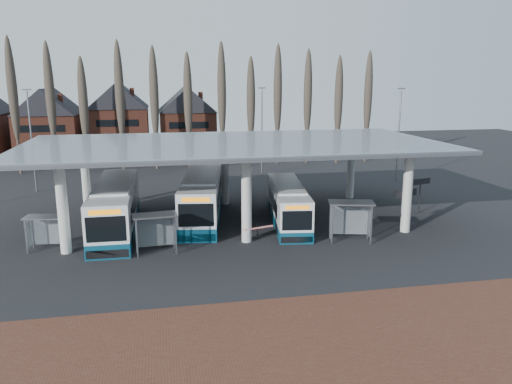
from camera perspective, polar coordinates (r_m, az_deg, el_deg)
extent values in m
plane|color=black|center=(32.81, -0.30, -7.02)|extent=(140.00, 140.00, 0.00)
cube|color=brown|center=(22.20, 5.84, -17.35)|extent=(70.00, 10.00, 0.03)
cylinder|color=beige|center=(34.36, -21.22, -1.77)|extent=(0.70, 0.70, 6.00)
cylinder|color=beige|center=(44.98, -18.90, 1.71)|extent=(0.70, 0.70, 6.00)
cylinder|color=beige|center=(34.29, -1.10, -0.90)|extent=(0.70, 0.70, 6.00)
cylinder|color=beige|center=(44.93, -3.56, 2.38)|extent=(0.70, 0.70, 6.00)
cylinder|color=beige|center=(38.20, 16.91, -0.03)|extent=(0.70, 0.70, 6.00)
cylinder|color=beige|center=(47.98, 10.80, 2.84)|extent=(0.70, 0.70, 6.00)
cube|color=gray|center=(39.04, -2.54, 5.63)|extent=(32.00, 16.00, 0.12)
cube|color=silver|center=(39.04, -2.54, 5.73)|extent=(31.50, 15.50, 0.04)
cone|color=#473D33|center=(65.45, -25.76, 8.18)|extent=(0.36, 0.36, 14.50)
ellipsoid|color=#473D33|center=(65.37, -25.91, 9.70)|extent=(1.10, 1.10, 11.02)
cone|color=#473D33|center=(64.58, -22.29, 8.45)|extent=(0.36, 0.36, 14.50)
ellipsoid|color=#473D33|center=(64.49, -22.43, 9.99)|extent=(1.10, 1.10, 11.02)
cone|color=#473D33|center=(63.94, -18.74, 8.69)|extent=(0.36, 0.36, 14.50)
ellipsoid|color=#473D33|center=(63.86, -18.85, 10.24)|extent=(1.10, 1.10, 11.02)
cone|color=#473D33|center=(63.55, -15.13, 8.90)|extent=(0.36, 0.36, 14.50)
ellipsoid|color=#473D33|center=(63.47, -15.22, 10.47)|extent=(1.10, 1.10, 11.02)
cone|color=#473D33|center=(63.42, -11.48, 9.08)|extent=(0.36, 0.36, 14.50)
ellipsoid|color=#473D33|center=(63.33, -11.55, 10.65)|extent=(1.10, 1.10, 11.02)
cone|color=#473D33|center=(63.53, -7.82, 9.22)|extent=(0.36, 0.36, 14.50)
ellipsoid|color=#473D33|center=(63.45, -7.87, 10.79)|extent=(1.10, 1.10, 11.02)
cone|color=#473D33|center=(63.90, -4.19, 9.32)|extent=(0.36, 0.36, 14.50)
ellipsoid|color=#473D33|center=(63.81, -4.22, 10.88)|extent=(1.10, 1.10, 11.02)
cone|color=#473D33|center=(64.51, -0.62, 9.39)|extent=(0.36, 0.36, 14.50)
ellipsoid|color=#473D33|center=(64.43, -0.62, 10.93)|extent=(1.10, 1.10, 11.02)
cone|color=#473D33|center=(65.36, 2.88, 9.42)|extent=(0.36, 0.36, 14.50)
ellipsoid|color=#473D33|center=(65.28, 2.89, 10.94)|extent=(1.10, 1.10, 11.02)
cone|color=#473D33|center=(66.44, 6.27, 9.42)|extent=(0.36, 0.36, 14.50)
ellipsoid|color=#473D33|center=(66.36, 6.31, 10.92)|extent=(1.10, 1.10, 11.02)
cone|color=#473D33|center=(67.74, 9.55, 9.38)|extent=(0.36, 0.36, 14.50)
ellipsoid|color=#473D33|center=(67.66, 9.60, 10.85)|extent=(1.10, 1.10, 11.02)
cone|color=#473D33|center=(69.25, 12.69, 9.32)|extent=(0.36, 0.36, 14.50)
ellipsoid|color=#473D33|center=(69.17, 12.76, 10.76)|extent=(1.10, 1.10, 11.02)
cube|color=brown|center=(76.12, -22.38, 6.13)|extent=(8.00, 10.00, 7.00)
pyramid|color=black|center=(75.74, -22.84, 11.39)|extent=(8.30, 10.30, 3.50)
cube|color=brown|center=(74.87, -15.20, 6.55)|extent=(8.00, 10.00, 7.00)
pyramid|color=black|center=(74.48, -15.52, 11.90)|extent=(8.30, 10.30, 3.50)
cube|color=brown|center=(74.81, -7.88, 6.87)|extent=(8.00, 10.00, 7.00)
pyramid|color=black|center=(74.42, -8.04, 12.24)|extent=(8.30, 10.30, 3.50)
cylinder|color=slate|center=(54.05, -24.24, 5.19)|extent=(0.16, 0.16, 10.00)
cube|color=slate|center=(53.71, -24.74, 10.58)|extent=(0.80, 0.15, 0.15)
cylinder|color=slate|center=(57.85, 0.67, 6.75)|extent=(0.16, 0.16, 10.00)
cube|color=slate|center=(57.53, 0.68, 11.81)|extent=(0.80, 0.15, 0.15)
cylinder|color=slate|center=(56.87, 15.98, 6.15)|extent=(0.16, 0.16, 10.00)
cube|color=slate|center=(56.54, 16.31, 11.29)|extent=(0.80, 0.15, 0.15)
cube|color=silver|center=(38.67, -15.77, -1.39)|extent=(2.95, 13.12, 3.05)
cube|color=navy|center=(39.05, -15.64, -3.48)|extent=(2.97, 13.14, 0.98)
cube|color=silver|center=(38.33, -15.91, 0.90)|extent=(2.61, 7.88, 0.20)
cube|color=black|center=(39.17, -15.71, -1.04)|extent=(2.95, 9.46, 1.20)
cube|color=black|center=(32.40, -16.78, -4.09)|extent=(2.45, 0.10, 1.64)
cube|color=black|center=(44.98, -15.06, 0.76)|extent=(2.36, 0.10, 1.31)
cube|color=orange|center=(32.11, -16.90, -2.23)|extent=(1.95, 0.08, 0.33)
cube|color=black|center=(32.91, -16.59, -6.81)|extent=(2.64, 0.12, 0.55)
cylinder|color=black|center=(35.25, -18.26, -5.37)|extent=(0.32, 1.05, 1.05)
cylinder|color=black|center=(34.98, -14.16, -5.24)|extent=(0.32, 1.05, 1.05)
cylinder|color=black|center=(42.84, -16.89, -2.08)|extent=(0.32, 1.05, 1.05)
cylinder|color=black|center=(42.61, -13.53, -1.96)|extent=(0.32, 1.05, 1.05)
cube|color=silver|center=(40.73, -6.18, -0.28)|extent=(4.73, 13.30, 3.04)
cube|color=navy|center=(41.08, -6.13, -2.27)|extent=(4.76, 13.33, 0.98)
cube|color=silver|center=(40.40, -6.23, 1.90)|extent=(3.66, 8.11, 0.20)
cube|color=black|center=(41.23, -6.13, 0.04)|extent=(4.22, 9.70, 1.19)
cube|color=black|center=(34.44, -6.87, -2.64)|extent=(2.42, 0.44, 1.63)
cube|color=black|center=(47.04, -5.68, 1.65)|extent=(2.34, 0.42, 1.30)
cube|color=orange|center=(34.16, -6.92, -0.89)|extent=(1.92, 0.35, 0.33)
cube|color=black|center=(34.91, -6.80, -5.21)|extent=(2.61, 0.49, 0.54)
cylinder|color=black|center=(37.23, -8.46, -3.89)|extent=(0.46, 1.08, 1.04)
cylinder|color=black|center=(37.04, -4.59, -3.87)|extent=(0.46, 1.08, 1.04)
cylinder|color=black|center=(44.84, -7.43, -0.97)|extent=(0.46, 1.08, 1.04)
cylinder|color=black|center=(44.69, -4.22, -0.94)|extent=(0.46, 1.08, 1.04)
cube|color=silver|center=(39.40, 3.66, -1.12)|extent=(3.87, 11.25, 2.57)
cube|color=navy|center=(39.72, 3.63, -2.86)|extent=(3.90, 11.27, 0.83)
cube|color=silver|center=(39.10, 3.68, 0.77)|extent=(3.02, 6.85, 0.17)
cube|color=black|center=(39.82, 3.58, -0.84)|extent=(3.48, 8.20, 1.01)
cube|color=black|center=(34.12, 4.73, -3.28)|extent=(2.05, 0.35, 1.38)
cube|color=black|center=(44.70, 2.84, 0.69)|extent=(1.98, 0.34, 1.10)
cube|color=orange|center=(33.88, 4.75, -1.78)|extent=(1.63, 0.28, 0.28)
cube|color=black|center=(34.54, 4.68, -5.47)|extent=(2.21, 0.39, 0.46)
cylinder|color=black|center=(36.27, 2.60, -4.34)|extent=(0.38, 0.91, 0.88)
cylinder|color=black|center=(36.53, 5.92, -4.27)|extent=(0.38, 0.91, 0.88)
cylinder|color=black|center=(42.69, 1.72, -1.68)|extent=(0.38, 0.91, 0.88)
cylinder|color=black|center=(42.92, 4.54, -1.64)|extent=(0.38, 0.91, 0.88)
cube|color=gray|center=(35.70, -24.78, -4.67)|extent=(0.08, 0.08, 2.27)
cube|color=gray|center=(34.93, -21.47, -4.74)|extent=(0.08, 0.08, 2.27)
cube|color=gray|center=(36.59, -24.20, -4.21)|extent=(0.08, 0.08, 2.27)
cube|color=gray|center=(35.83, -20.96, -4.26)|extent=(0.08, 0.08, 2.27)
cube|color=gray|center=(35.43, -23.03, -2.64)|extent=(2.71, 1.64, 0.09)
cube|color=silver|center=(36.22, -22.58, -4.15)|extent=(2.16, 0.37, 1.82)
cube|color=silver|center=(36.15, -24.56, -4.36)|extent=(0.19, 0.99, 1.82)
cube|color=silver|center=(35.35, -21.14, -4.43)|extent=(0.19, 0.99, 1.82)
cube|color=gray|center=(32.47, -13.44, -5.24)|extent=(0.09, 0.09, 2.53)
cube|color=gray|center=(32.65, -9.16, -4.94)|extent=(0.09, 0.09, 2.53)
cube|color=gray|center=(33.53, -13.55, -4.67)|extent=(0.09, 0.09, 2.53)
cube|color=gray|center=(33.71, -9.41, -4.38)|extent=(0.09, 0.09, 2.53)
cube|color=gray|center=(32.70, -11.49, -2.61)|extent=(2.95, 1.67, 0.10)
cube|color=silver|center=(33.63, -11.48, -4.42)|extent=(2.43, 0.26, 2.03)
cube|color=silver|center=(32.98, -13.59, -4.87)|extent=(0.14, 1.11, 2.03)
cube|color=silver|center=(33.17, -9.20, -4.57)|extent=(0.14, 1.11, 2.03)
cube|color=gray|center=(34.58, 8.71, -3.72)|extent=(0.11, 0.11, 2.75)
cube|color=gray|center=(34.96, 13.03, -3.73)|extent=(0.11, 0.11, 2.75)
cube|color=gray|center=(35.74, 8.51, -3.17)|extent=(0.11, 0.11, 2.75)
cube|color=gray|center=(36.10, 12.70, -3.18)|extent=(0.11, 0.11, 2.75)
cube|color=gray|center=(34.95, 10.84, -1.20)|extent=(3.37, 2.24, 0.11)
cube|color=silver|center=(35.93, 10.61, -3.07)|extent=(2.58, 0.68, 2.20)
cube|color=silver|center=(35.14, 8.52, -3.36)|extent=(0.34, 1.19, 2.20)
cube|color=silver|center=(35.52, 12.95, -3.37)|extent=(0.34, 1.19, 2.20)
cylinder|color=black|center=(38.71, 16.57, -2.06)|extent=(0.10, 0.10, 3.09)
cube|color=black|center=(38.40, 16.69, -0.11)|extent=(2.08, 0.67, 0.53)
cylinder|color=black|center=(44.22, 18.19, -0.46)|extent=(0.09, 0.09, 2.92)
cube|color=black|center=(43.96, 18.31, 1.16)|extent=(1.97, 0.60, 0.50)
cube|color=black|center=(35.54, 0.15, -4.50)|extent=(0.08, 0.08, 1.11)
cube|color=red|center=(34.94, 0.31, -4.11)|extent=(2.16, 0.71, 0.10)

